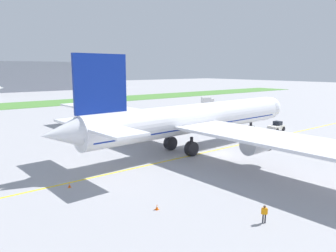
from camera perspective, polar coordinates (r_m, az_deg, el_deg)
ground_plane at (r=53.99m, az=9.45°, el=-4.87°), size 600.00×600.00×0.00m
apron_taxi_line at (r=55.60m, az=7.56°, el=-4.38°), size 280.00×0.36×0.01m
grass_median_strip at (r=137.96m, az=-22.06°, el=3.60°), size 320.00×24.00×0.10m
airliner_foreground at (r=54.96m, az=4.25°, el=1.18°), size 51.04×81.63×15.67m
pushback_tug at (r=76.65m, az=18.46°, el=-0.09°), size 5.63×2.63×2.14m
ground_crew_wingwalker_port at (r=31.44m, az=16.54°, el=-14.30°), size 0.49×0.48×1.68m
traffic_cone_near_nose at (r=70.81m, az=23.80°, el=-1.80°), size 0.36×0.36×0.58m
traffic_cone_port_wing at (r=33.10m, az=-1.96°, el=-13.99°), size 0.36×0.36×0.58m
traffic_cone_starboard_wing at (r=40.43m, az=-16.90°, el=-9.88°), size 0.36×0.36×0.58m
service_truck_fuel_bowser at (r=117.84m, az=14.30°, el=3.72°), size 5.20×3.77×2.62m
service_truck_catering_van at (r=126.85m, az=6.92°, el=4.45°), size 5.10×3.93×2.90m
terminal_building at (r=220.58m, az=-25.23°, el=7.85°), size 136.81×20.00×18.00m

